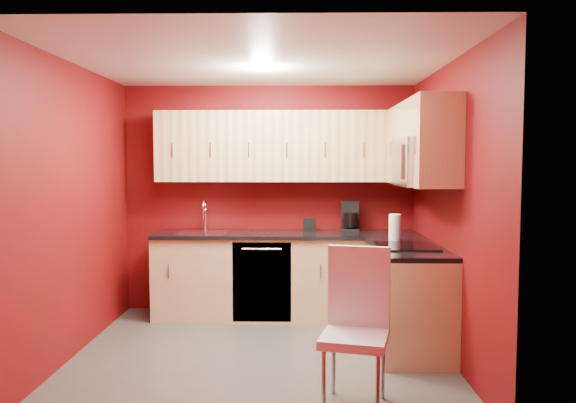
{
  "coord_description": "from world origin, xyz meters",
  "views": [
    {
      "loc": [
        0.32,
        -4.74,
        1.66
      ],
      "look_at": [
        0.22,
        0.55,
        1.29
      ],
      "focal_mm": 35.0,
      "sensor_mm": 36.0,
      "label": 1
    }
  ],
  "objects_px": {
    "microwave": "(421,162)",
    "paper_towel": "(395,228)",
    "coffee_maker": "(350,216)",
    "dining_chair": "(355,329)",
    "napkin_holder": "(310,225)",
    "sink": "(203,229)"
  },
  "relations": [
    {
      "from": "coffee_maker",
      "to": "napkin_holder",
      "type": "height_order",
      "value": "coffee_maker"
    },
    {
      "from": "sink",
      "to": "dining_chair",
      "type": "bearing_deg",
      "value": -57.93
    },
    {
      "from": "coffee_maker",
      "to": "napkin_holder",
      "type": "distance_m",
      "value": 0.45
    },
    {
      "from": "microwave",
      "to": "dining_chair",
      "type": "xyz_separation_m",
      "value": [
        -0.69,
        -1.23,
        -1.12
      ]
    },
    {
      "from": "paper_towel",
      "to": "dining_chair",
      "type": "bearing_deg",
      "value": -108.85
    },
    {
      "from": "napkin_holder",
      "to": "microwave",
      "type": "bearing_deg",
      "value": -49.47
    },
    {
      "from": "sink",
      "to": "microwave",
      "type": "bearing_deg",
      "value": -25.6
    },
    {
      "from": "napkin_holder",
      "to": "paper_towel",
      "type": "height_order",
      "value": "paper_towel"
    },
    {
      "from": "microwave",
      "to": "napkin_holder",
      "type": "height_order",
      "value": "microwave"
    },
    {
      "from": "napkin_holder",
      "to": "paper_towel",
      "type": "relative_size",
      "value": 0.55
    },
    {
      "from": "coffee_maker",
      "to": "paper_towel",
      "type": "height_order",
      "value": "coffee_maker"
    },
    {
      "from": "coffee_maker",
      "to": "paper_towel",
      "type": "distance_m",
      "value": 0.87
    },
    {
      "from": "sink",
      "to": "napkin_holder",
      "type": "xyz_separation_m",
      "value": [
        1.14,
        0.11,
        0.04
      ]
    },
    {
      "from": "coffee_maker",
      "to": "paper_towel",
      "type": "xyz_separation_m",
      "value": [
        0.35,
        -0.79,
        -0.03
      ]
    },
    {
      "from": "coffee_maker",
      "to": "dining_chair",
      "type": "height_order",
      "value": "coffee_maker"
    },
    {
      "from": "napkin_holder",
      "to": "dining_chair",
      "type": "xyz_separation_m",
      "value": [
        0.26,
        -2.34,
        -0.45
      ]
    },
    {
      "from": "dining_chair",
      "to": "coffee_maker",
      "type": "bearing_deg",
      "value": 99.31
    },
    {
      "from": "microwave",
      "to": "coffee_maker",
      "type": "distance_m",
      "value": 1.36
    },
    {
      "from": "dining_chair",
      "to": "napkin_holder",
      "type": "bearing_deg",
      "value": 109.99
    },
    {
      "from": "microwave",
      "to": "paper_towel",
      "type": "bearing_deg",
      "value": 117.36
    },
    {
      "from": "microwave",
      "to": "sink",
      "type": "distance_m",
      "value": 2.43
    },
    {
      "from": "sink",
      "to": "paper_towel",
      "type": "distance_m",
      "value": 2.05
    }
  ]
}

